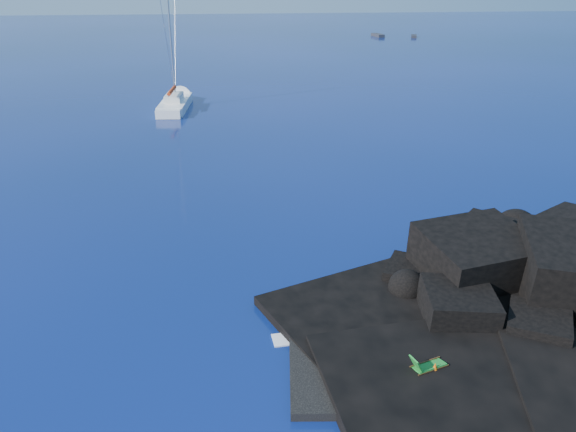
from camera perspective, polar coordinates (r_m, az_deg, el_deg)
The scene contains 11 objects.
ground at distance 22.55m, azimuth -0.26°, elevation -16.60°, with size 400.00×400.00×0.00m, color #041840.
headland at distance 28.93m, azimuth 25.92°, elevation -9.26°, with size 24.00×24.00×3.60m, color black, non-canonical shape.
beach at distance 23.72m, azimuth 10.85°, elevation -14.75°, with size 8.50×6.00×0.70m, color black.
surf_foam at distance 27.35m, azimuth 9.17°, elevation -8.87°, with size 10.00×8.00×0.06m, color white, non-canonical shape.
sailboat at distance 66.93m, azimuth -11.34°, elevation 10.67°, with size 2.84×13.56×14.22m, color white, non-canonical shape.
deck_chair at distance 22.81m, azimuth 14.22°, elevation -14.16°, with size 1.48×0.65×1.02m, color #1B7B28, non-canonical shape.
towel at distance 24.58m, azimuth 8.57°, elevation -11.93°, with size 1.90×0.90×0.05m, color silver.
sunbather at distance 24.50m, azimuth 8.59°, elevation -11.67°, with size 1.64×0.40×0.22m, color #E3A677, non-canonical shape.
marker_cone at distance 22.86m, azimuth 14.68°, elevation -14.81°, with size 0.38×0.38×0.58m, color #E15B0B.
distant_boat_a at distance 142.21m, azimuth 9.10°, elevation 17.55°, with size 1.52×4.87×0.65m, color #2A2A30.
distant_boat_b at distance 142.11m, azimuth 12.66°, elevation 17.29°, with size 1.23×3.96×0.53m, color black.
Camera 1 is at (-1.84, -17.09, 14.59)m, focal length 35.00 mm.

